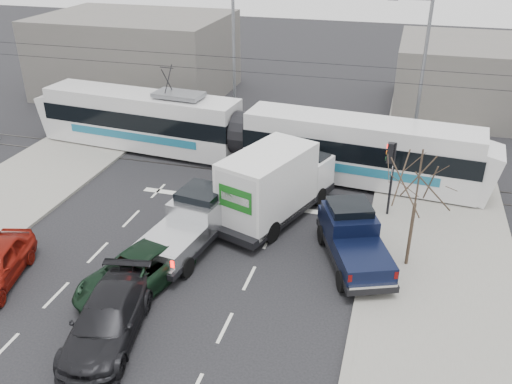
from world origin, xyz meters
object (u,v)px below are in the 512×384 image
(traffic_signal, at_px, (391,163))
(navy_pickup, at_px, (352,236))
(street_lamp_far, at_px, (231,51))
(silver_pickup, at_px, (194,220))
(dark_car, at_px, (107,320))
(box_truck, at_px, (275,185))
(green_car, at_px, (136,271))
(street_lamp_near, at_px, (419,72))
(tram, at_px, (242,134))
(bare_tree, at_px, (418,183))

(traffic_signal, bearing_deg, navy_pickup, -105.09)
(traffic_signal, relative_size, street_lamp_far, 0.40)
(silver_pickup, xyz_separation_m, dark_car, (-0.55, -6.42, -0.35))
(box_truck, height_order, dark_car, box_truck)
(box_truck, distance_m, green_car, 7.71)
(traffic_signal, distance_m, green_car, 12.14)
(street_lamp_near, bearing_deg, green_car, -121.36)
(street_lamp_far, xyz_separation_m, dark_car, (2.29, -20.51, -4.36))
(tram, relative_size, box_truck, 3.42)
(box_truck, bearing_deg, bare_tree, -2.04)
(bare_tree, relative_size, street_lamp_far, 0.56)
(green_car, bearing_deg, silver_pickup, 89.79)
(box_truck, distance_m, dark_car, 10.10)
(bare_tree, relative_size, silver_pickup, 0.79)
(silver_pickup, bearing_deg, street_lamp_near, 62.49)
(traffic_signal, xyz_separation_m, street_lamp_far, (-10.66, 9.50, 2.37))
(tram, relative_size, green_car, 4.85)
(street_lamp_near, bearing_deg, tram, -159.05)
(street_lamp_far, bearing_deg, silver_pickup, -78.61)
(dark_car, bearing_deg, street_lamp_far, 85.66)
(green_car, bearing_deg, bare_tree, 37.03)
(street_lamp_far, xyz_separation_m, tram, (2.39, -5.49, -3.28))
(traffic_signal, distance_m, street_lamp_near, 7.91)
(bare_tree, xyz_separation_m, green_car, (-9.86, -4.20, -3.06))
(bare_tree, height_order, navy_pickup, bare_tree)
(traffic_signal, distance_m, tram, 9.23)
(silver_pickup, distance_m, green_car, 3.74)
(traffic_signal, relative_size, navy_pickup, 0.64)
(bare_tree, relative_size, tram, 0.20)
(green_car, bearing_deg, box_truck, 74.52)
(traffic_signal, xyz_separation_m, street_lamp_near, (0.84, 7.50, 2.37))
(traffic_signal, relative_size, green_car, 0.69)
(street_lamp_far, relative_size, box_truck, 1.21)
(green_car, bearing_deg, tram, 101.75)
(bare_tree, distance_m, street_lamp_far, 17.97)
(street_lamp_far, bearing_deg, navy_pickup, -54.87)
(street_lamp_near, xyz_separation_m, navy_pickup, (-1.94, -11.58, -4.01))
(navy_pickup, bearing_deg, box_truck, 124.70)
(tram, bearing_deg, silver_pickup, -81.75)
(silver_pickup, bearing_deg, traffic_signal, 38.51)
(traffic_signal, height_order, street_lamp_far, street_lamp_far)
(traffic_signal, relative_size, dark_car, 0.70)
(street_lamp_near, xyz_separation_m, street_lamp_far, (-11.50, 2.00, 0.00))
(silver_pickup, bearing_deg, navy_pickup, 12.42)
(traffic_signal, height_order, dark_car, traffic_signal)
(silver_pickup, bearing_deg, box_truck, 55.06)
(tram, relative_size, navy_pickup, 4.49)
(street_lamp_near, relative_size, street_lamp_far, 1.00)
(silver_pickup, height_order, dark_car, silver_pickup)
(street_lamp_far, height_order, dark_car, street_lamp_far)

